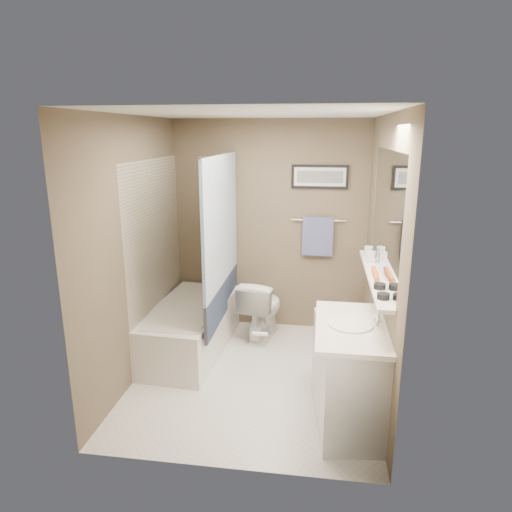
# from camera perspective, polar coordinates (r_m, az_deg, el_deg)

# --- Properties ---
(ground) EXTENTS (2.50, 2.50, 0.00)m
(ground) POSITION_cam_1_polar(r_m,az_deg,el_deg) (4.50, -0.28, -14.79)
(ground) COLOR silver
(ground) RESTS_ON ground
(ceiling) EXTENTS (2.20, 2.50, 0.04)m
(ceiling) POSITION_cam_1_polar(r_m,az_deg,el_deg) (3.90, -0.33, 17.12)
(ceiling) COLOR white
(ceiling) RESTS_ON wall_back
(wall_back) EXTENTS (2.20, 0.04, 2.40)m
(wall_back) POSITION_cam_1_polar(r_m,az_deg,el_deg) (5.22, 1.70, 3.61)
(wall_back) COLOR brown
(wall_back) RESTS_ON ground
(wall_front) EXTENTS (2.20, 0.04, 2.40)m
(wall_front) POSITION_cam_1_polar(r_m,az_deg,el_deg) (2.89, -3.95, -6.17)
(wall_front) COLOR brown
(wall_front) RESTS_ON ground
(wall_left) EXTENTS (0.04, 2.50, 2.40)m
(wall_left) POSITION_cam_1_polar(r_m,az_deg,el_deg) (4.33, -14.60, 0.66)
(wall_left) COLOR brown
(wall_left) RESTS_ON ground
(wall_right) EXTENTS (0.04, 2.50, 2.40)m
(wall_right) POSITION_cam_1_polar(r_m,az_deg,el_deg) (4.03, 15.08, -0.44)
(wall_right) COLOR brown
(wall_right) RESTS_ON ground
(tile_surround) EXTENTS (0.02, 1.55, 2.00)m
(tile_surround) POSITION_cam_1_polar(r_m,az_deg,el_deg) (4.83, -12.32, -0.15)
(tile_surround) COLOR tan
(tile_surround) RESTS_ON wall_left
(curtain_rod) EXTENTS (0.02, 1.55, 0.02)m
(curtain_rod) POSITION_cam_1_polar(r_m,az_deg,el_deg) (4.47, -4.55, 12.60)
(curtain_rod) COLOR silver
(curtain_rod) RESTS_ON wall_left
(curtain_upper) EXTENTS (0.03, 1.45, 1.28)m
(curtain_upper) POSITION_cam_1_polar(r_m,az_deg,el_deg) (4.54, -4.38, 4.38)
(curtain_upper) COLOR silver
(curtain_upper) RESTS_ON curtain_rod
(curtain_lower) EXTENTS (0.03, 1.45, 0.36)m
(curtain_lower) POSITION_cam_1_polar(r_m,az_deg,el_deg) (4.77, -4.18, -5.35)
(curtain_lower) COLOR #28354C
(curtain_lower) RESTS_ON curtain_rod
(mirror) EXTENTS (0.02, 1.60, 1.00)m
(mirror) POSITION_cam_1_polar(r_m,az_deg,el_deg) (3.79, 15.91, 5.06)
(mirror) COLOR silver
(mirror) RESTS_ON wall_right
(shelf) EXTENTS (0.12, 1.60, 0.03)m
(shelf) POSITION_cam_1_polar(r_m,az_deg,el_deg) (3.91, 14.57, -2.42)
(shelf) COLOR silver
(shelf) RESTS_ON wall_right
(towel_bar) EXTENTS (0.60, 0.02, 0.02)m
(towel_bar) POSITION_cam_1_polar(r_m,az_deg,el_deg) (5.16, 7.79, 4.45)
(towel_bar) COLOR silver
(towel_bar) RESTS_ON wall_back
(towel) EXTENTS (0.34, 0.05, 0.44)m
(towel) POSITION_cam_1_polar(r_m,az_deg,el_deg) (5.17, 7.71, 2.46)
(towel) COLOR #7D86B6
(towel) RESTS_ON towel_bar
(art_frame) EXTENTS (0.62, 0.02, 0.26)m
(art_frame) POSITION_cam_1_polar(r_m,az_deg,el_deg) (5.11, 7.98, 9.79)
(art_frame) COLOR black
(art_frame) RESTS_ON wall_back
(art_mat) EXTENTS (0.56, 0.00, 0.20)m
(art_mat) POSITION_cam_1_polar(r_m,az_deg,el_deg) (5.09, 7.98, 9.77)
(art_mat) COLOR white
(art_mat) RESTS_ON art_frame
(art_image) EXTENTS (0.50, 0.00, 0.13)m
(art_image) POSITION_cam_1_polar(r_m,az_deg,el_deg) (5.09, 7.98, 9.77)
(art_image) COLOR #595959
(art_image) RESTS_ON art_mat
(door) EXTENTS (0.80, 0.02, 2.00)m
(door) POSITION_cam_1_polar(r_m,az_deg,el_deg) (2.90, 6.96, -10.48)
(door) COLOR silver
(door) RESTS_ON wall_front
(door_handle) EXTENTS (0.10, 0.02, 0.02)m
(door_handle) POSITION_cam_1_polar(r_m,az_deg,el_deg) (2.97, 0.51, -9.73)
(door_handle) COLOR silver
(door_handle) RESTS_ON door
(bathtub) EXTENTS (0.79, 1.54, 0.50)m
(bathtub) POSITION_cam_1_polar(r_m,az_deg,el_deg) (4.93, -8.27, -8.92)
(bathtub) COLOR white
(bathtub) RESTS_ON ground
(tub_rim) EXTENTS (0.56, 1.36, 0.02)m
(tub_rim) POSITION_cam_1_polar(r_m,az_deg,el_deg) (4.83, -8.38, -6.21)
(tub_rim) COLOR beige
(tub_rim) RESTS_ON bathtub
(toilet) EXTENTS (0.51, 0.74, 0.69)m
(toilet) POSITION_cam_1_polar(r_m,az_deg,el_deg) (5.15, 0.74, -6.51)
(toilet) COLOR white
(toilet) RESTS_ON ground
(vanity) EXTENTS (0.60, 0.95, 0.80)m
(vanity) POSITION_cam_1_polar(r_m,az_deg,el_deg) (3.76, 11.65, -14.59)
(vanity) COLOR silver
(vanity) RESTS_ON ground
(countertop) EXTENTS (0.54, 0.96, 0.04)m
(countertop) POSITION_cam_1_polar(r_m,az_deg,el_deg) (3.57, 11.85, -8.72)
(countertop) COLOR white
(countertop) RESTS_ON vanity
(sink_basin) EXTENTS (0.34, 0.34, 0.01)m
(sink_basin) POSITION_cam_1_polar(r_m,az_deg,el_deg) (3.56, 11.71, -8.31)
(sink_basin) COLOR white
(sink_basin) RESTS_ON countertop
(faucet_spout) EXTENTS (0.02, 0.02, 0.10)m
(faucet_spout) POSITION_cam_1_polar(r_m,az_deg,el_deg) (3.57, 14.98, -7.76)
(faucet_spout) COLOR silver
(faucet_spout) RESTS_ON countertop
(faucet_knob) EXTENTS (0.05, 0.05, 0.05)m
(faucet_knob) POSITION_cam_1_polar(r_m,az_deg,el_deg) (3.67, 14.79, -7.44)
(faucet_knob) COLOR white
(faucet_knob) RESTS_ON countertop
(candle_bowl_near) EXTENTS (0.09, 0.09, 0.04)m
(candle_bowl_near) POSITION_cam_1_polar(r_m,az_deg,el_deg) (3.35, 15.62, -4.85)
(candle_bowl_near) COLOR black
(candle_bowl_near) RESTS_ON shelf
(candle_bowl_far) EXTENTS (0.09, 0.09, 0.04)m
(candle_bowl_far) POSITION_cam_1_polar(r_m,az_deg,el_deg) (3.55, 15.21, -3.66)
(candle_bowl_far) COLOR black
(candle_bowl_far) RESTS_ON shelf
(hair_brush_front) EXTENTS (0.05, 0.22, 0.04)m
(hair_brush_front) POSITION_cam_1_polar(r_m,az_deg,el_deg) (3.78, 14.79, -2.44)
(hair_brush_front) COLOR #BF571A
(hair_brush_front) RESTS_ON shelf
(hair_brush_back) EXTENTS (0.05, 0.22, 0.04)m
(hair_brush_back) POSITION_cam_1_polar(r_m,az_deg,el_deg) (3.90, 14.60, -1.89)
(hair_brush_back) COLOR #CF471D
(hair_brush_back) RESTS_ON shelf
(pink_comb) EXTENTS (0.04, 0.16, 0.01)m
(pink_comb) POSITION_cam_1_polar(r_m,az_deg,el_deg) (4.05, 14.36, -1.52)
(pink_comb) COLOR pink
(pink_comb) RESTS_ON shelf
(glass_jar) EXTENTS (0.08, 0.08, 0.10)m
(glass_jar) POSITION_cam_1_polar(r_m,az_deg,el_deg) (4.42, 13.89, 0.54)
(glass_jar) COLOR silver
(glass_jar) RESTS_ON shelf
(soap_bottle) EXTENTS (0.07, 0.07, 0.14)m
(soap_bottle) POSITION_cam_1_polar(r_m,az_deg,el_deg) (4.24, 14.13, 0.20)
(soap_bottle) COLOR #999999
(soap_bottle) RESTS_ON shelf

